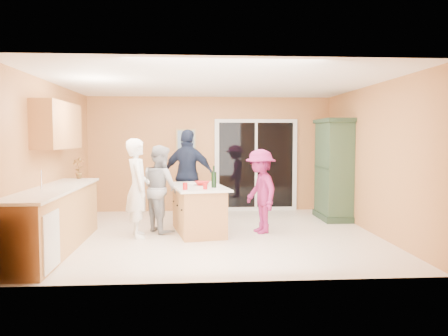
{
  "coord_description": "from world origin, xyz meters",
  "views": [
    {
      "loc": [
        -0.37,
        -7.46,
        1.68
      ],
      "look_at": [
        0.15,
        0.1,
        1.15
      ],
      "focal_mm": 35.0,
      "sensor_mm": 36.0,
      "label": 1
    }
  ],
  "objects": [
    {
      "name": "woman_navy",
      "position": [
        -0.49,
        1.3,
        0.92
      ],
      "size": [
        1.17,
        0.76,
        1.85
      ],
      "primitive_type": "imported",
      "rotation": [
        0.0,
        0.0,
        2.83
      ],
      "color": "#1A253A",
      "rests_on": "floor"
    },
    {
      "name": "wine_bottle",
      "position": [
        -0.04,
        -0.1,
        0.98
      ],
      "size": [
        0.09,
        0.09,
        0.37
      ],
      "rotation": [
        0.0,
        0.0,
        -0.38
      ],
      "color": "black",
      "rests_on": "kitchen_island"
    },
    {
      "name": "green_hutch",
      "position": [
        2.49,
        1.29,
        1.0
      ],
      "size": [
        0.59,
        1.12,
        2.06
      ],
      "color": "#213524",
      "rests_on": "floor"
    },
    {
      "name": "upper_cabinets",
      "position": [
        -2.58,
        -0.2,
        1.88
      ],
      "size": [
        0.35,
        1.6,
        0.75
      ],
      "primitive_type": "cube",
      "color": "#BA8348",
      "rests_on": "wall_left"
    },
    {
      "name": "woman_white",
      "position": [
        -1.32,
        -0.09,
        0.83
      ],
      "size": [
        0.53,
        0.69,
        1.66
      ],
      "primitive_type": "imported",
      "rotation": [
        0.0,
        0.0,
        1.82
      ],
      "color": "white",
      "rests_on": "floor"
    },
    {
      "name": "floor",
      "position": [
        0.0,
        0.0,
        0.0
      ],
      "size": [
        5.5,
        5.5,
        0.0
      ],
      "primitive_type": "plane",
      "color": "white",
      "rests_on": "ground"
    },
    {
      "name": "wall_right",
      "position": [
        2.75,
        0.0,
        1.3
      ],
      "size": [
        0.1,
        5.0,
        2.6
      ],
      "primitive_type": "cube",
      "color": "#EC9761",
      "rests_on": "ground"
    },
    {
      "name": "white_plate",
      "position": [
        -0.42,
        0.71,
        0.84
      ],
      "size": [
        0.29,
        0.29,
        0.02
      ],
      "primitive_type": "cylinder",
      "rotation": [
        0.0,
        0.0,
        0.24
      ],
      "color": "white",
      "rests_on": "kitchen_island"
    },
    {
      "name": "tulip_vase",
      "position": [
        -2.45,
        0.52,
        1.13
      ],
      "size": [
        0.24,
        0.19,
        0.39
      ],
      "primitive_type": "imported",
      "rotation": [
        0.0,
        0.0,
        -0.31
      ],
      "color": "#B11A11",
      "rests_on": "left_cabinet_run"
    },
    {
      "name": "woman_grey",
      "position": [
        -0.97,
        0.33,
        0.77
      ],
      "size": [
        0.9,
        0.95,
        1.55
      ],
      "primitive_type": "imported",
      "rotation": [
        0.0,
        0.0,
        2.13
      ],
      "color": "#99999C",
      "rests_on": "floor"
    },
    {
      "name": "sliding_door",
      "position": [
        1.05,
        2.46,
        1.05
      ],
      "size": [
        1.9,
        0.07,
        2.1
      ],
      "color": "silver",
      "rests_on": "floor"
    },
    {
      "name": "tumbler_far",
      "position": [
        -0.52,
        -0.37,
        0.89
      ],
      "size": [
        0.09,
        0.09,
        0.11
      ],
      "primitive_type": "cylinder",
      "rotation": [
        0.0,
        0.0,
        0.07
      ],
      "color": "#AA1214",
      "rests_on": "kitchen_island"
    },
    {
      "name": "tumbler_near",
      "position": [
        -0.19,
        -0.34,
        0.88
      ],
      "size": [
        0.08,
        0.08,
        0.1
      ],
      "primitive_type": "cylinder",
      "rotation": [
        0.0,
        0.0,
        0.14
      ],
      "color": "#AA1214",
      "rests_on": "kitchen_island"
    },
    {
      "name": "framed_picture",
      "position": [
        -0.55,
        2.48,
        1.6
      ],
      "size": [
        0.46,
        0.04,
        0.56
      ],
      "color": "#A68953",
      "rests_on": "wall_back"
    },
    {
      "name": "woman_magenta",
      "position": [
        0.79,
        0.1,
        0.74
      ],
      "size": [
        0.78,
        1.06,
        1.48
      ],
      "primitive_type": "imported",
      "rotation": [
        0.0,
        0.0,
        -1.3
      ],
      "color": "#871D4A",
      "rests_on": "floor"
    },
    {
      "name": "left_cabinet_run",
      "position": [
        -2.45,
        -1.05,
        0.46
      ],
      "size": [
        0.65,
        3.05,
        1.24
      ],
      "color": "#BA8348",
      "rests_on": "floor"
    },
    {
      "name": "ceiling",
      "position": [
        0.0,
        0.0,
        2.6
      ],
      "size": [
        5.5,
        5.0,
        0.1
      ],
      "primitive_type": "cube",
      "color": "white",
      "rests_on": "wall_back"
    },
    {
      "name": "wall_left",
      "position": [
        -2.75,
        0.0,
        1.3
      ],
      "size": [
        0.1,
        5.0,
        2.6
      ],
      "primitive_type": "cube",
      "color": "#EC9761",
      "rests_on": "ground"
    },
    {
      "name": "serving_bowl",
      "position": [
        -0.23,
        0.29,
        0.87
      ],
      "size": [
        0.29,
        0.29,
        0.07
      ],
      "primitive_type": "imported",
      "rotation": [
        0.0,
        0.0,
        -0.05
      ],
      "color": "#AA1214",
      "rests_on": "kitchen_island"
    },
    {
      "name": "kitchen_island",
      "position": [
        -0.3,
        0.19,
        0.39
      ],
      "size": [
        1.13,
        1.71,
        0.83
      ],
      "rotation": [
        0.0,
        0.0,
        0.18
      ],
      "color": "#BA8348",
      "rests_on": "floor"
    },
    {
      "name": "wall_front",
      "position": [
        0.0,
        -2.5,
        1.3
      ],
      "size": [
        5.5,
        0.1,
        2.6
      ],
      "primitive_type": "cube",
      "color": "#EC9761",
      "rests_on": "ground"
    },
    {
      "name": "wall_back",
      "position": [
        0.0,
        2.5,
        1.3
      ],
      "size": [
        5.5,
        0.1,
        2.6
      ],
      "primitive_type": "cube",
      "color": "#EC9761",
      "rests_on": "ground"
    }
  ]
}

